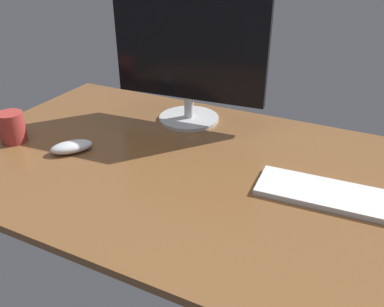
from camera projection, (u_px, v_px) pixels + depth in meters
desk at (191, 167)px, 109.91cm from camera, size 140.00×84.00×2.00cm
monitor at (189, 58)px, 125.65cm from camera, size 50.32×20.13×39.76cm
keyboard at (346, 198)px, 94.09cm from camera, size 42.49×14.96×1.42cm
computer_mouse at (72, 147)px, 114.99cm from camera, size 12.20×13.05×3.20cm
coffee_mug at (12, 127)px, 119.52cm from camera, size 7.62×7.62×9.22cm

